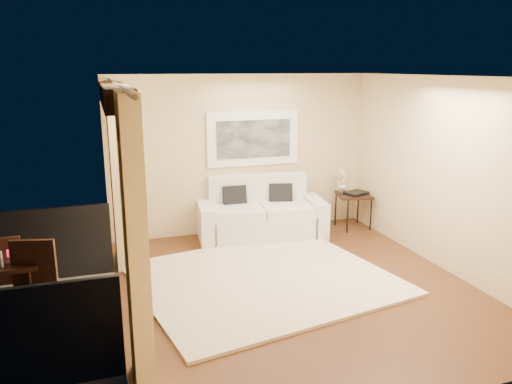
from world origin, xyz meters
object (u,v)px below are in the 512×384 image
orchid (342,180)px  balcony_chair_far (4,270)px  side_table (354,197)px  bistro_table (4,267)px  sofa (261,215)px  balcony_chair_near (32,283)px

orchid → balcony_chair_far: bearing=-160.8°
side_table → bistro_table: (-5.33, -1.98, 0.14)m
sofa → bistro_table: sofa is taller
orchid → balcony_chair_far: (-5.22, -1.82, -0.29)m
bistro_table → balcony_chair_near: 0.44m
sofa → balcony_chair_far: sofa is taller
sofa → side_table: bearing=3.1°
side_table → sofa: bearing=176.8°
sofa → balcony_chair_far: (-3.68, -1.78, 0.21)m
side_table → bistro_table: bistro_table is taller
sofa → bistro_table: size_ratio=2.77×
side_table → balcony_chair_near: size_ratio=0.64×
bistro_table → balcony_chair_near: size_ratio=0.75×
bistro_table → balcony_chair_far: size_ratio=0.81×
orchid → balcony_chair_near: bearing=-153.3°
orchid → bistro_table: bearing=-157.6°
side_table → balcony_chair_far: balcony_chair_far is taller
sofa → bistro_table: bearing=-143.8°
sofa → orchid: size_ratio=4.74×
sofa → side_table: sofa is taller
balcony_chair_near → orchid: bearing=40.2°
sofa → balcony_chair_near: bearing=-137.9°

